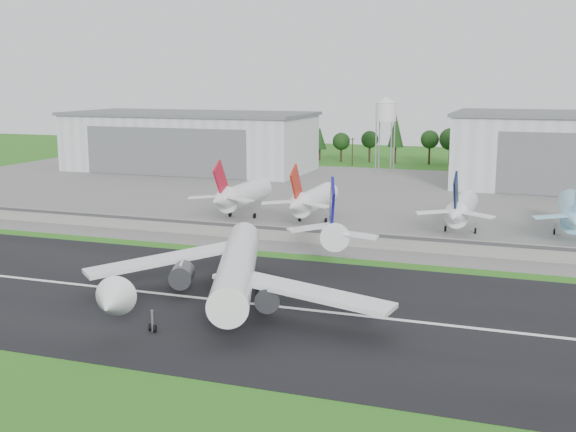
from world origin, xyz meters
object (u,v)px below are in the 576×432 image
at_px(parked_jet_red_b, 311,200).
at_px(parked_jet_navy, 461,209).
at_px(parked_jet_skyblue, 572,211).
at_px(main_airliner, 236,274).
at_px(parked_jet_red_a, 240,195).

distance_m(parked_jet_red_b, parked_jet_navy, 36.93).
relative_size(parked_jet_navy, parked_jet_skyblue, 0.84).
height_order(parked_jet_red_b, parked_jet_skyblue, parked_jet_skyblue).
height_order(main_airliner, parked_jet_skyblue, main_airliner).
bearing_deg(parked_jet_red_a, parked_jet_navy, -0.05).
bearing_deg(parked_jet_red_a, parked_jet_skyblue, 3.51).
xyz_separation_m(parked_jet_red_a, parked_jet_skyblue, (81.07, 4.98, -0.22)).
bearing_deg(parked_jet_skyblue, parked_jet_red_a, -176.49).
height_order(main_airliner, parked_jet_red_b, main_airliner).
bearing_deg(parked_jet_red_b, main_airliner, -82.79).
distance_m(parked_jet_red_b, parked_jet_skyblue, 61.76).
distance_m(main_airliner, parked_jet_skyblue, 89.44).
bearing_deg(parked_jet_red_b, parked_jet_red_a, 179.91).
bearing_deg(parked_jet_skyblue, parked_jet_navy, -168.46).
relative_size(parked_jet_red_a, parked_jet_navy, 1.00).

